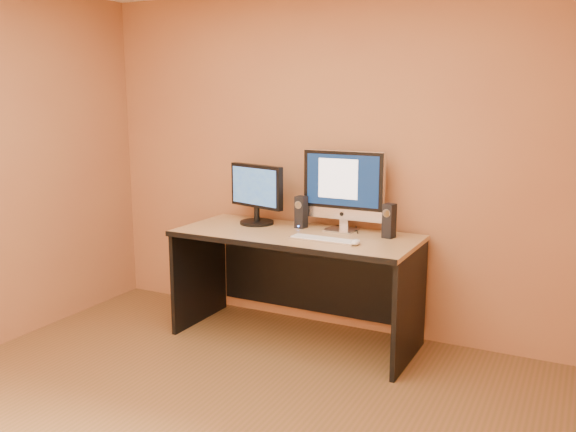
{
  "coord_description": "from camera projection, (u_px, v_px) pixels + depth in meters",
  "views": [
    {
      "loc": [
        1.8,
        -2.32,
        1.8
      ],
      "look_at": [
        -0.11,
        1.47,
        0.96
      ],
      "focal_mm": 38.0,
      "sensor_mm": 36.0,
      "label": 1
    }
  ],
  "objects": [
    {
      "name": "walls",
      "position": [
        171.0,
        202.0,
        2.92
      ],
      "size": [
        4.0,
        4.0,
        2.6
      ],
      "primitive_type": null,
      "color": "#A66D43",
      "rests_on": "ground"
    },
    {
      "name": "desk",
      "position": [
        296.0,
        287.0,
        4.52
      ],
      "size": [
        1.78,
        0.79,
        0.82
      ],
      "primitive_type": null,
      "rotation": [
        0.0,
        0.0,
        -0.01
      ],
      "color": "tan",
      "rests_on": "ground"
    },
    {
      "name": "imac",
      "position": [
        342.0,
        190.0,
        4.46
      ],
      "size": [
        0.63,
        0.24,
        0.61
      ],
      "primitive_type": null,
      "rotation": [
        0.0,
        0.0,
        -0.01
      ],
      "color": "silver",
      "rests_on": "desk"
    },
    {
      "name": "second_monitor",
      "position": [
        257.0,
        195.0,
        4.72
      ],
      "size": [
        0.58,
        0.4,
        0.46
      ],
      "primitive_type": null,
      "rotation": [
        0.0,
        0.0,
        -0.28
      ],
      "color": "black",
      "rests_on": "desk"
    },
    {
      "name": "speaker_left",
      "position": [
        301.0,
        212.0,
        4.6
      ],
      "size": [
        0.08,
        0.09,
        0.24
      ],
      "primitive_type": null,
      "rotation": [
        0.0,
        0.0,
        -0.12
      ],
      "color": "black",
      "rests_on": "desk"
    },
    {
      "name": "speaker_right",
      "position": [
        389.0,
        221.0,
        4.28
      ],
      "size": [
        0.09,
        0.09,
        0.24
      ],
      "primitive_type": null,
      "rotation": [
        0.0,
        0.0,
        -0.2
      ],
      "color": "black",
      "rests_on": "desk"
    },
    {
      "name": "keyboard",
      "position": [
        323.0,
        239.0,
        4.21
      ],
      "size": [
        0.48,
        0.14,
        0.02
      ],
      "primitive_type": "cube",
      "rotation": [
        0.0,
        0.0,
        -0.02
      ],
      "color": "silver",
      "rests_on": "desk"
    },
    {
      "name": "mouse",
      "position": [
        355.0,
        242.0,
        4.09
      ],
      "size": [
        0.08,
        0.12,
        0.04
      ],
      "primitive_type": "ellipsoid",
      "rotation": [
        0.0,
        0.0,
        0.11
      ],
      "color": "white",
      "rests_on": "desk"
    },
    {
      "name": "cable_a",
      "position": [
        357.0,
        230.0,
        4.54
      ],
      "size": [
        0.11,
        0.23,
        0.01
      ],
      "primitive_type": "cylinder",
      "rotation": [
        1.57,
        0.0,
        0.41
      ],
      "color": "black",
      "rests_on": "desk"
    },
    {
      "name": "cable_b",
      "position": [
        333.0,
        227.0,
        4.64
      ],
      "size": [
        0.06,
        0.19,
        0.01
      ],
      "primitive_type": "cylinder",
      "rotation": [
        1.57,
        0.0,
        -0.27
      ],
      "color": "black",
      "rests_on": "desk"
    }
  ]
}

